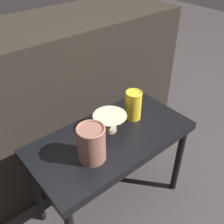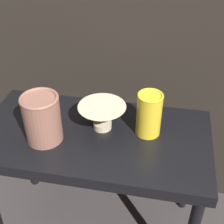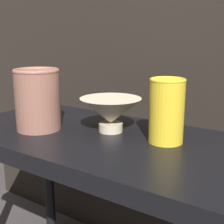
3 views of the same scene
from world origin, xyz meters
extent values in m
plane|color=#383333|center=(0.00, 0.00, 0.00)|extent=(8.00, 8.00, 0.00)
cube|color=black|center=(0.00, 0.00, 0.48)|extent=(0.76, 0.39, 0.04)
cylinder|color=black|center=(0.35, -0.16, 0.23)|extent=(0.04, 0.04, 0.46)
cylinder|color=black|center=(-0.35, 0.16, 0.23)|extent=(0.04, 0.04, 0.46)
cylinder|color=black|center=(0.35, 0.16, 0.23)|extent=(0.04, 0.04, 0.46)
cube|color=black|center=(0.00, 0.51, 0.45)|extent=(1.51, 0.50, 0.90)
cylinder|color=#C1B293|center=(0.02, 0.04, 0.51)|extent=(0.06, 0.06, 0.02)
cone|color=#C1B293|center=(0.02, 0.04, 0.55)|extent=(0.16, 0.16, 0.06)
cylinder|color=brown|center=(-0.15, -0.05, 0.57)|extent=(0.12, 0.12, 0.15)
torus|color=brown|center=(-0.15, -0.05, 0.65)|extent=(0.12, 0.12, 0.01)
cylinder|color=gold|center=(0.17, 0.04, 0.57)|extent=(0.08, 0.08, 0.14)
torus|color=gold|center=(0.17, 0.04, 0.64)|extent=(0.08, 0.08, 0.01)
camera|label=1|loc=(-0.58, -0.69, 1.30)|focal=42.00mm
camera|label=2|loc=(0.21, -0.76, 1.16)|focal=50.00mm
camera|label=3|loc=(0.46, -0.60, 0.74)|focal=50.00mm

